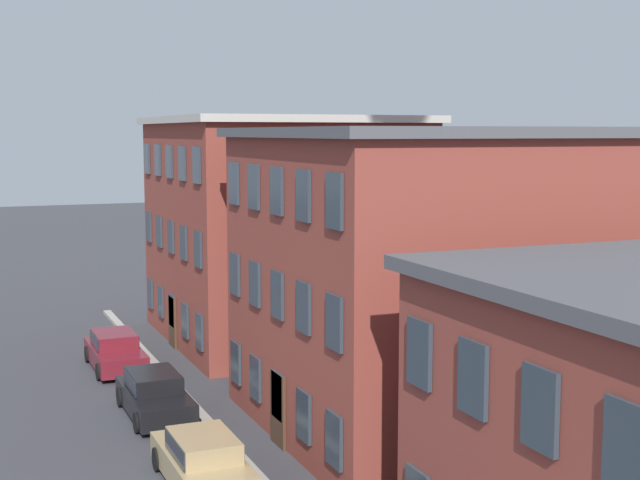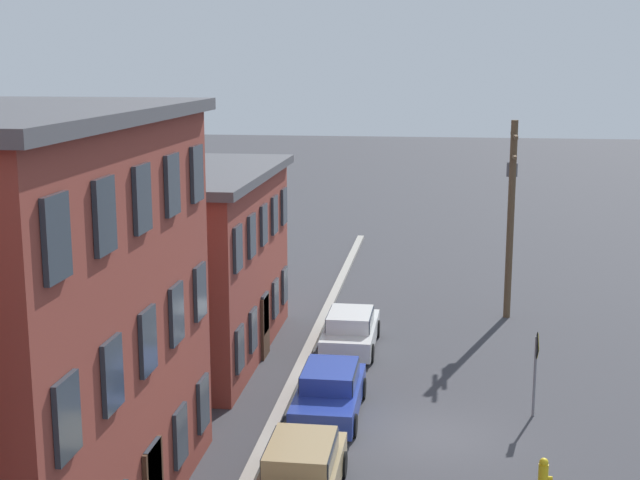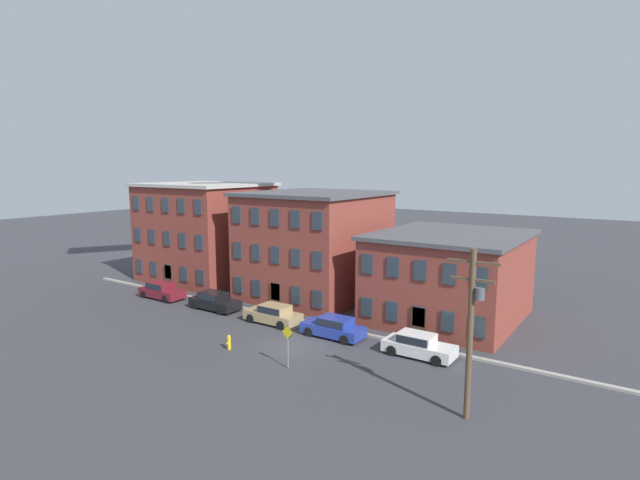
% 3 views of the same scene
% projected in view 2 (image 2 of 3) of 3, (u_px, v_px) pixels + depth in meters
% --- Properties ---
extents(ground_plane, '(200.00, 200.00, 0.00)m').
position_uv_depth(ground_plane, '(431.00, 436.00, 24.94)').
color(ground_plane, '#38383D').
extents(kerb_strip, '(56.00, 0.36, 0.16)m').
position_uv_depth(kerb_strip, '(273.00, 425.00, 25.51)').
color(kerb_strip, '#9E998E').
rests_on(kerb_strip, ground_plane).
extents(apartment_far, '(10.53, 11.99, 6.65)m').
position_uv_depth(apartment_far, '(105.00, 260.00, 31.81)').
color(apartment_far, brown).
rests_on(apartment_far, ground_plane).
extents(car_tan, '(4.40, 1.92, 1.43)m').
position_uv_depth(car_tan, '(300.00, 471.00, 21.15)').
color(car_tan, tan).
rests_on(car_tan, ground_plane).
extents(car_blue, '(4.40, 1.92, 1.43)m').
position_uv_depth(car_blue, '(329.00, 390.00, 26.37)').
color(car_blue, '#233899').
rests_on(car_blue, ground_plane).
extents(car_white, '(4.40, 1.92, 1.43)m').
position_uv_depth(car_white, '(350.00, 329.00, 32.36)').
color(car_white, silver).
rests_on(car_white, ground_plane).
extents(caution_sign, '(0.85, 0.08, 2.60)m').
position_uv_depth(caution_sign, '(536.00, 361.00, 26.02)').
color(caution_sign, slate).
rests_on(caution_sign, ground_plane).
extents(utility_pole, '(2.40, 0.44, 8.03)m').
position_uv_depth(utility_pole, '(511.00, 208.00, 35.68)').
color(utility_pole, brown).
rests_on(utility_pole, ground_plane).
extents(fire_hydrant, '(0.24, 0.34, 0.96)m').
position_uv_depth(fire_hydrant, '(543.00, 477.00, 21.47)').
color(fire_hydrant, yellow).
rests_on(fire_hydrant, ground_plane).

